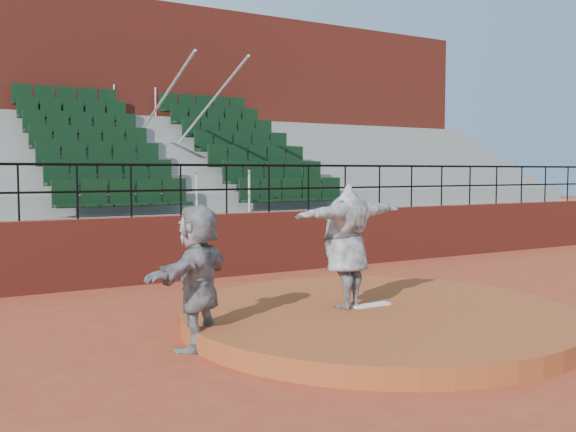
{
  "coord_description": "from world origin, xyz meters",
  "views": [
    {
      "loc": [
        -5.62,
        -7.04,
        2.17
      ],
      "look_at": [
        0.0,
        2.5,
        1.4
      ],
      "focal_mm": 40.0,
      "sensor_mm": 36.0,
      "label": 1
    }
  ],
  "objects": [
    {
      "name": "ground",
      "position": [
        0.0,
        0.0,
        0.0
      ],
      "size": [
        90.0,
        90.0,
        0.0
      ],
      "primitive_type": "plane",
      "color": "#9B3B23",
      "rests_on": "ground"
    },
    {
      "name": "pitchers_mound",
      "position": [
        0.0,
        0.0,
        0.12
      ],
      "size": [
        5.5,
        5.5,
        0.25
      ],
      "primitive_type": "cylinder",
      "color": "#994822",
      "rests_on": "ground"
    },
    {
      "name": "pitching_rubber",
      "position": [
        0.0,
        0.15,
        0.27
      ],
      "size": [
        0.6,
        0.15,
        0.03
      ],
      "primitive_type": "cube",
      "color": "white",
      "rests_on": "pitchers_mound"
    },
    {
      "name": "boundary_wall",
      "position": [
        0.0,
        5.0,
        0.65
      ],
      "size": [
        24.0,
        0.3,
        1.3
      ],
      "primitive_type": "cube",
      "color": "maroon",
      "rests_on": "ground"
    },
    {
      "name": "wall_railing",
      "position": [
        0.0,
        5.0,
        2.03
      ],
      "size": [
        24.04,
        0.05,
        1.03
      ],
      "color": "black",
      "rests_on": "boundary_wall"
    },
    {
      "name": "seating_deck",
      "position": [
        0.0,
        8.65,
        1.43
      ],
      "size": [
        24.0,
        5.97,
        4.63
      ],
      "color": "gray",
      "rests_on": "ground"
    },
    {
      "name": "press_box_facade",
      "position": [
        0.0,
        12.6,
        3.55
      ],
      "size": [
        24.0,
        3.0,
        7.1
      ],
      "primitive_type": "cube",
      "color": "maroon",
      "rests_on": "ground"
    },
    {
      "name": "pitcher",
      "position": [
        -0.38,
        0.24,
        1.12
      ],
      "size": [
        2.22,
        1.08,
        1.74
      ],
      "primitive_type": "imported",
      "rotation": [
        0.0,
        0.0,
        3.38
      ],
      "color": "black",
      "rests_on": "pitchers_mound"
    },
    {
      "name": "fielder",
      "position": [
        -2.63,
        0.21,
        0.89
      ],
      "size": [
        1.63,
        1.41,
        1.78
      ],
      "primitive_type": "imported",
      "rotation": [
        0.0,
        0.0,
        3.79
      ],
      "color": "black",
      "rests_on": "ground"
    }
  ]
}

